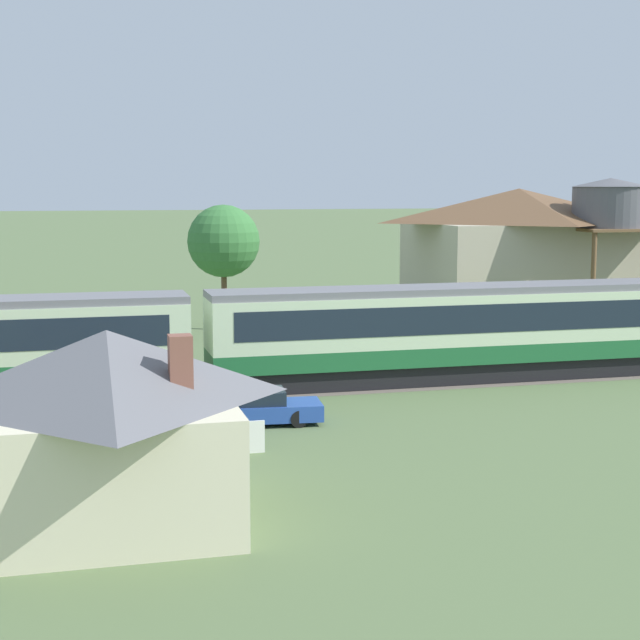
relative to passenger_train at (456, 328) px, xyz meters
The scene contains 8 objects.
ground_plane 7.05m from the passenger_train, ahead, with size 600.00×600.00×0.00m, color #566B42.
passenger_train is the anchor object (origin of this frame).
railway_track 4.74m from the passenger_train, behind, with size 115.33×3.60×0.04m.
station_house_brown_roof 18.71m from the passenger_train, 56.38° to the left, with size 12.78×10.46×8.29m.
water_tower 18.44m from the passenger_train, 38.69° to the left, with size 4.73×4.73×8.90m.
cottage_grey_roof_2 21.29m from the passenger_train, 136.21° to the right, with size 6.54×6.94×4.91m.
parked_car_blue 11.60m from the passenger_train, 150.45° to the right, with size 4.85×2.15×1.24m.
yard_tree_2 19.25m from the passenger_train, 113.15° to the left, with size 4.25×4.25×7.37m.
Camera 1 is at (-22.81, -39.96, 8.49)m, focal length 55.00 mm.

